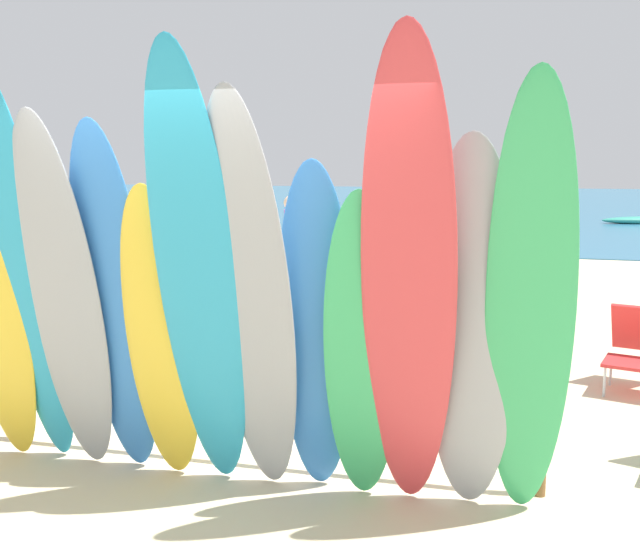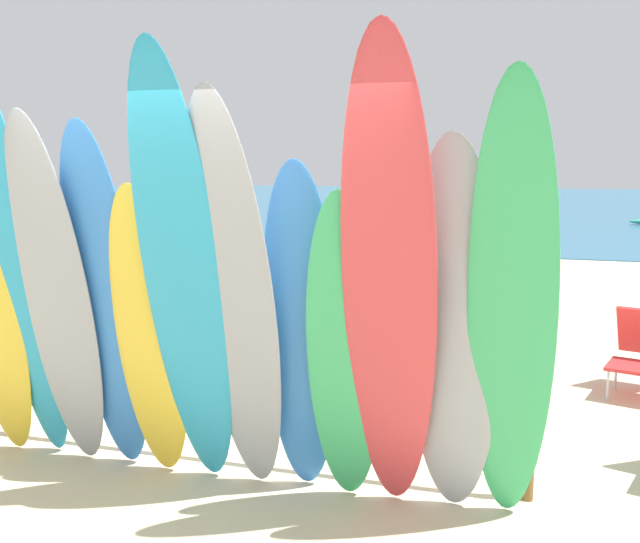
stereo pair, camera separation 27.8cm
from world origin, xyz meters
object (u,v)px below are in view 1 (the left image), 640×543
object	(u,v)px
surfboard_red_9	(409,289)
beachgoer_by_water	(465,233)
surfboard_grey_2	(64,299)
beachgoer_strolling	(294,234)
surfboard_yellow_4	(160,337)
beachgoer_midbeach	(409,255)
surfboard_green_11	(530,309)
beach_chair_red	(637,345)
surfboard_blue_3	(115,304)
surfboard_teal_5	(199,281)
surfboard_green_8	(362,353)
beachgoer_near_rack	(448,264)
surfboard_rack	(257,388)
surfboard_grey_10	(471,331)
surfboard_grey_6	(251,303)
surfboard_teal_1	(25,277)
surfboard_blue_7	(316,332)
beachgoer_photographing	(292,242)

from	to	relation	value
surfboard_red_9	beachgoer_by_water	xyz separation A→B (m)	(-0.02, 7.99, -0.48)
surfboard_grey_2	beachgoer_strolling	world-z (taller)	surfboard_grey_2
surfboard_yellow_4	beachgoer_midbeach	bearing A→B (deg)	81.26
surfboard_red_9	surfboard_green_11	distance (m)	0.68
surfboard_yellow_4	beachgoer_midbeach	world-z (taller)	surfboard_yellow_4
surfboard_green_11	beach_chair_red	size ratio (longest dim) A/B	3.08
surfboard_blue_3	surfboard_teal_5	distance (m)	0.71
surfboard_blue_3	beachgoer_midbeach	bearing A→B (deg)	77.80
surfboard_yellow_4	surfboard_green_8	bearing A→B (deg)	0.57
surfboard_green_8	beachgoer_near_rack	size ratio (longest dim) A/B	1.17
surfboard_rack	surfboard_green_11	xyz separation A→B (m)	(1.76, -0.45, 0.74)
surfboard_grey_2	surfboard_grey_10	size ratio (longest dim) A/B	1.08
surfboard_rack	surfboard_red_9	xyz separation A→B (m)	(1.10, -0.56, 0.85)
surfboard_yellow_4	surfboard_rack	bearing A→B (deg)	40.55
surfboard_teal_5	surfboard_green_8	distance (m)	1.07
surfboard_grey_6	surfboard_rack	bearing A→B (deg)	111.79
surfboard_teal_5	beachgoer_by_water	distance (m)	8.10
surfboard_teal_1	surfboard_blue_7	size ratio (longest dim) A/B	1.27
surfboard_red_9	surfboard_grey_10	world-z (taller)	surfboard_red_9
surfboard_teal_5	beachgoer_strolling	size ratio (longest dim) A/B	1.89
surfboard_grey_6	surfboard_grey_10	bearing A→B (deg)	12.03
surfboard_grey_10	beachgoer_strolling	xyz separation A→B (m)	(-3.21, 7.47, -0.27)
surfboard_grey_2	surfboard_green_11	size ratio (longest dim) A/B	0.93
surfboard_teal_1	beachgoer_near_rack	world-z (taller)	surfboard_teal_1
beachgoer_photographing	surfboard_grey_6	bearing A→B (deg)	177.09
surfboard_rack	beach_chair_red	world-z (taller)	beach_chair_red
surfboard_green_8	surfboard_red_9	distance (m)	0.52
beachgoer_photographing	surfboard_blue_7	bearing A→B (deg)	-179.24
beachgoer_strolling	surfboard_grey_10	bearing A→B (deg)	178.71
surfboard_green_11	surfboard_teal_1	bearing A→B (deg)	-177.82
surfboard_yellow_4	beachgoer_near_rack	bearing A→B (deg)	69.75
surfboard_blue_7	beachgoer_midbeach	size ratio (longest dim) A/B	1.38
surfboard_teal_1	surfboard_teal_5	xyz separation A→B (m)	(1.29, -0.12, 0.05)
surfboard_yellow_4	surfboard_green_11	size ratio (longest dim) A/B	0.76
surfboard_teal_1	beach_chair_red	size ratio (longest dim) A/B	3.19
surfboard_teal_1	surfboard_grey_10	bearing A→B (deg)	3.97
surfboard_rack	beachgoer_near_rack	size ratio (longest dim) A/B	2.28
surfboard_red_9	beach_chair_red	distance (m)	3.64
surfboard_teal_1	surfboard_yellow_4	world-z (taller)	surfboard_teal_1
surfboard_rack	surfboard_green_11	distance (m)	1.96
surfboard_grey_6	surfboard_red_9	distance (m)	0.96
beachgoer_strolling	beachgoer_photographing	world-z (taller)	beachgoer_photographing
surfboard_grey_2	surfboard_red_9	world-z (taller)	surfboard_red_9
surfboard_green_11	beachgoer_strolling	xyz separation A→B (m)	(-3.53, 7.54, -0.43)
surfboard_teal_5	surfboard_blue_7	xyz separation A→B (m)	(0.68, 0.22, -0.33)
surfboard_green_8	surfboard_grey_10	bearing A→B (deg)	1.31
surfboard_blue_3	surfboard_grey_10	bearing A→B (deg)	2.80
beachgoer_by_water	surfboard_red_9	bearing A→B (deg)	-7.88
beachgoer_by_water	beachgoer_midbeach	distance (m)	2.80
surfboard_teal_5	surfboard_green_8	xyz separation A→B (m)	(0.98, 0.12, -0.41)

